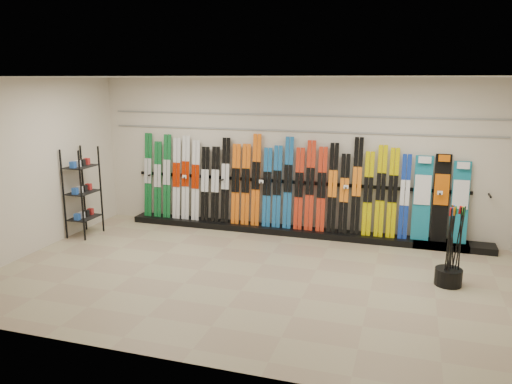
% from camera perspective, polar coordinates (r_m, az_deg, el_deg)
% --- Properties ---
extents(floor, '(8.00, 8.00, 0.00)m').
position_cam_1_polar(floor, '(7.79, -0.39, -9.62)').
color(floor, tan).
rests_on(floor, ground).
extents(back_wall, '(8.00, 0.00, 8.00)m').
position_cam_1_polar(back_wall, '(9.73, 4.10, 4.07)').
color(back_wall, beige).
rests_on(back_wall, floor).
extents(left_wall, '(0.00, 5.00, 5.00)m').
position_cam_1_polar(left_wall, '(9.36, -24.44, 2.61)').
color(left_wall, beige).
rests_on(left_wall, floor).
extents(ceiling, '(8.00, 8.00, 0.00)m').
position_cam_1_polar(ceiling, '(7.20, -0.42, 13.02)').
color(ceiling, silver).
rests_on(ceiling, back_wall).
extents(ski_rack_base, '(8.00, 0.40, 0.12)m').
position_cam_1_polar(ski_rack_base, '(9.79, 4.96, -4.54)').
color(ski_rack_base, black).
rests_on(ski_rack_base, floor).
extents(skis, '(5.38, 0.21, 1.81)m').
position_cam_1_polar(skis, '(9.77, 1.17, 0.83)').
color(skis, '#115F29').
rests_on(skis, ski_rack_base).
extents(snowboards, '(0.94, 0.24, 1.56)m').
position_cam_1_polar(snowboards, '(9.47, 20.30, -0.81)').
color(snowboards, '#14728C').
rests_on(snowboards, ski_rack_base).
extents(accessory_rack, '(0.40, 0.60, 1.71)m').
position_cam_1_polar(accessory_rack, '(10.10, -19.21, -0.01)').
color(accessory_rack, black).
rests_on(accessory_rack, floor).
extents(pole_bin, '(0.39, 0.39, 0.25)m').
position_cam_1_polar(pole_bin, '(7.97, 21.12, -9.03)').
color(pole_bin, black).
rests_on(pole_bin, floor).
extents(ski_poles, '(0.23, 0.27, 1.18)m').
position_cam_1_polar(ski_poles, '(7.81, 21.62, -5.73)').
color(ski_poles, black).
rests_on(ski_poles, pole_bin).
extents(slatwall_rail_0, '(7.60, 0.02, 0.03)m').
position_cam_1_polar(slatwall_rail_0, '(9.64, 4.12, 7.00)').
color(slatwall_rail_0, gray).
rests_on(slatwall_rail_0, back_wall).
extents(slatwall_rail_1, '(7.60, 0.02, 0.03)m').
position_cam_1_polar(slatwall_rail_1, '(9.62, 4.15, 8.77)').
color(slatwall_rail_1, gray).
rests_on(slatwall_rail_1, back_wall).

